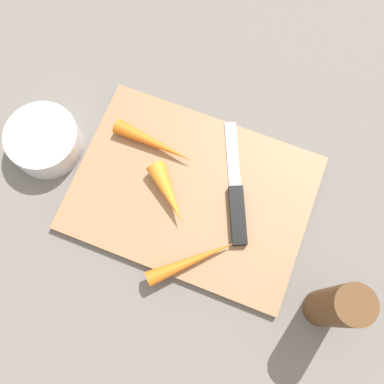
{
  "coord_description": "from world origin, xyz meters",
  "views": [
    {
      "loc": [
        0.07,
        -0.18,
        0.66
      ],
      "look_at": [
        0.0,
        0.0,
        0.01
      ],
      "focal_mm": 41.33,
      "sensor_mm": 36.0,
      "label": 1
    }
  ],
  "objects_px": {
    "pepper_grinder": "(336,307)",
    "small_bowl": "(45,141)",
    "carrot_longest": "(192,261)",
    "carrot_shortest": "(168,193)",
    "cutting_board": "(192,193)",
    "carrot_medium": "(154,143)",
    "knife": "(237,207)"
  },
  "relations": [
    {
      "from": "knife",
      "to": "pepper_grinder",
      "type": "xyz_separation_m",
      "value": [
        0.16,
        -0.09,
        0.06
      ]
    },
    {
      "from": "small_bowl",
      "to": "pepper_grinder",
      "type": "relative_size",
      "value": 0.75
    },
    {
      "from": "cutting_board",
      "to": "carrot_medium",
      "type": "height_order",
      "value": "carrot_medium"
    },
    {
      "from": "carrot_longest",
      "to": "carrot_shortest",
      "type": "height_order",
      "value": "carrot_shortest"
    },
    {
      "from": "carrot_shortest",
      "to": "pepper_grinder",
      "type": "xyz_separation_m",
      "value": [
        0.27,
        -0.07,
        0.05
      ]
    },
    {
      "from": "carrot_longest",
      "to": "carrot_shortest",
      "type": "distance_m",
      "value": 0.11
    },
    {
      "from": "carrot_longest",
      "to": "carrot_medium",
      "type": "height_order",
      "value": "carrot_medium"
    },
    {
      "from": "carrot_medium",
      "to": "small_bowl",
      "type": "relative_size",
      "value": 1.19
    },
    {
      "from": "pepper_grinder",
      "to": "carrot_longest",
      "type": "bearing_deg",
      "value": -178.15
    },
    {
      "from": "carrot_longest",
      "to": "carrot_shortest",
      "type": "bearing_deg",
      "value": 86.46
    },
    {
      "from": "carrot_longest",
      "to": "pepper_grinder",
      "type": "distance_m",
      "value": 0.2
    },
    {
      "from": "carrot_longest",
      "to": "carrot_medium",
      "type": "distance_m",
      "value": 0.19
    },
    {
      "from": "cutting_board",
      "to": "carrot_medium",
      "type": "xyz_separation_m",
      "value": [
        -0.08,
        0.05,
        0.02
      ]
    },
    {
      "from": "cutting_board",
      "to": "pepper_grinder",
      "type": "distance_m",
      "value": 0.26
    },
    {
      "from": "cutting_board",
      "to": "carrot_shortest",
      "type": "relative_size",
      "value": 3.78
    },
    {
      "from": "carrot_shortest",
      "to": "pepper_grinder",
      "type": "height_order",
      "value": "pepper_grinder"
    },
    {
      "from": "cutting_board",
      "to": "pepper_grinder",
      "type": "bearing_deg",
      "value": -21.61
    },
    {
      "from": "knife",
      "to": "carrot_longest",
      "type": "xyz_separation_m",
      "value": [
        -0.03,
        -0.1,
        0.01
      ]
    },
    {
      "from": "knife",
      "to": "carrot_medium",
      "type": "height_order",
      "value": "carrot_medium"
    },
    {
      "from": "pepper_grinder",
      "to": "knife",
      "type": "bearing_deg",
      "value": 150.0
    },
    {
      "from": "carrot_longest",
      "to": "carrot_shortest",
      "type": "relative_size",
      "value": 1.44
    },
    {
      "from": "small_bowl",
      "to": "carrot_shortest",
      "type": "bearing_deg",
      "value": -2.66
    },
    {
      "from": "cutting_board",
      "to": "knife",
      "type": "relative_size",
      "value": 1.89
    },
    {
      "from": "carrot_longest",
      "to": "pepper_grinder",
      "type": "xyz_separation_m",
      "value": [
        0.2,
        0.01,
        0.05
      ]
    },
    {
      "from": "knife",
      "to": "small_bowl",
      "type": "distance_m",
      "value": 0.32
    },
    {
      "from": "carrot_medium",
      "to": "knife",
      "type": "bearing_deg",
      "value": -12.51
    },
    {
      "from": "carrot_longest",
      "to": "small_bowl",
      "type": "xyz_separation_m",
      "value": [
        -0.28,
        0.09,
        0.0
      ]
    },
    {
      "from": "carrot_longest",
      "to": "small_bowl",
      "type": "relative_size",
      "value": 1.22
    },
    {
      "from": "carrot_medium",
      "to": "pepper_grinder",
      "type": "relative_size",
      "value": 0.9
    },
    {
      "from": "cutting_board",
      "to": "carrot_shortest",
      "type": "bearing_deg",
      "value": -148.84
    },
    {
      "from": "pepper_grinder",
      "to": "small_bowl",
      "type": "bearing_deg",
      "value": 169.98
    },
    {
      "from": "carrot_medium",
      "to": "carrot_longest",
      "type": "bearing_deg",
      "value": -46.14
    }
  ]
}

